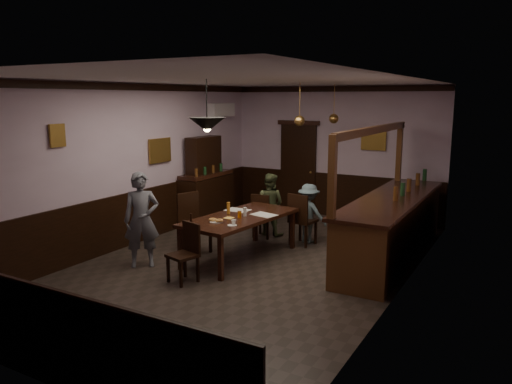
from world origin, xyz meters
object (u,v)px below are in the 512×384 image
Objects in this scene: dining_table at (240,220)px; sideboard at (206,189)px; soda_can at (240,215)px; pendant_brass_mid at (299,121)px; chair_far_left at (262,214)px; pendant_iron at (207,125)px; pendant_brass_far at (334,119)px; person_standing at (142,220)px; person_seated_left at (270,204)px; chair_side at (192,220)px; chair_near at (186,250)px; bar_counter at (392,226)px; person_seated_right at (309,213)px; chair_far_right at (301,217)px; coffee_cup at (234,222)px.

dining_table is 2.64m from sideboard.
soda_can is 0.15× the size of pendant_brass_mid.
dining_table is 2.61× the size of chair_far_left.
pendant_iron is at bearing 91.88° from chair_far_left.
pendant_brass_far is (0.56, 2.85, 1.61)m from dining_table.
person_standing is 1.24× the size of person_seated_left.
dining_table is 1.47× the size of person_standing.
chair_far_left is at bearing -15.12° from sideboard.
chair_side is (-0.66, -1.40, 0.10)m from chair_far_left.
chair_near is 1.10× the size of pendant_brass_mid.
bar_counter is (2.54, -0.03, 0.09)m from chair_far_left.
chair_side is at bearing 138.42° from chair_near.
dining_table is at bearing 72.94° from person_seated_right.
chair_far_right is at bearing 89.20° from chair_near.
person_seated_right is (1.57, 1.57, -0.02)m from chair_side.
person_seated_right is 2.97m from pendant_iron.
person_standing is 3.18m from person_seated_right.
sideboard is (-2.54, 0.56, 0.22)m from chair_far_right.
bar_counter is (2.52, -0.30, -0.05)m from person_seated_left.
pendant_brass_mid is (0.65, 0.26, 1.82)m from chair_far_left.
pendant_iron reaches higher than chair_near.
chair_far_left is at bearing 108.51° from chair_near.
pendant_brass_mid is at bearing 79.29° from pendant_iron.
pendant_brass_mid is at bearing 80.49° from soda_can.
person_seated_right reaches higher than chair_side.
dining_table is 1.62m from person_seated_right.
coffee_cup is 3.75m from pendant_brass_far.
person_standing is at bearing -152.40° from coffee_cup.
person_seated_left is 15.68× the size of coffee_cup.
chair_side is at bearing 140.24° from pendant_iron.
sideboard is at bearing 136.80° from soda_can.
bar_counter is at bearing 49.26° from coffee_cup.
person_seated_left is (-0.27, 1.59, -0.06)m from dining_table.
pendant_iron reaches higher than dining_table.
soda_can is (1.02, -0.05, 0.23)m from chair_side.
coffee_cup is 2.63m from pendant_brass_mid.
person_standing is (-0.23, -1.05, 0.20)m from chair_side.
person_seated_right is at bearing -87.35° from pendant_brass_far.
pendant_brass_far is at bearing -124.79° from person_seated_left.
coffee_cup is (0.37, 0.74, 0.31)m from chair_near.
chair_far_right is at bearing -89.00° from pendant_brass_far.
pendant_brass_far reaches higher than chair_far_left.
pendant_iron reaches higher than chair_side.
sideboard reaches higher than chair_far_right.
chair_near is 7.44× the size of soda_can.
chair_side is 0.94× the size of person_seated_right.
person_seated_right reaches higher than chair_far_left.
person_seated_left is (0.68, 1.67, 0.05)m from chair_side.
bar_counter is 3.59m from pendant_iron.
chair_near is 3.45m from pendant_brass_mid.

